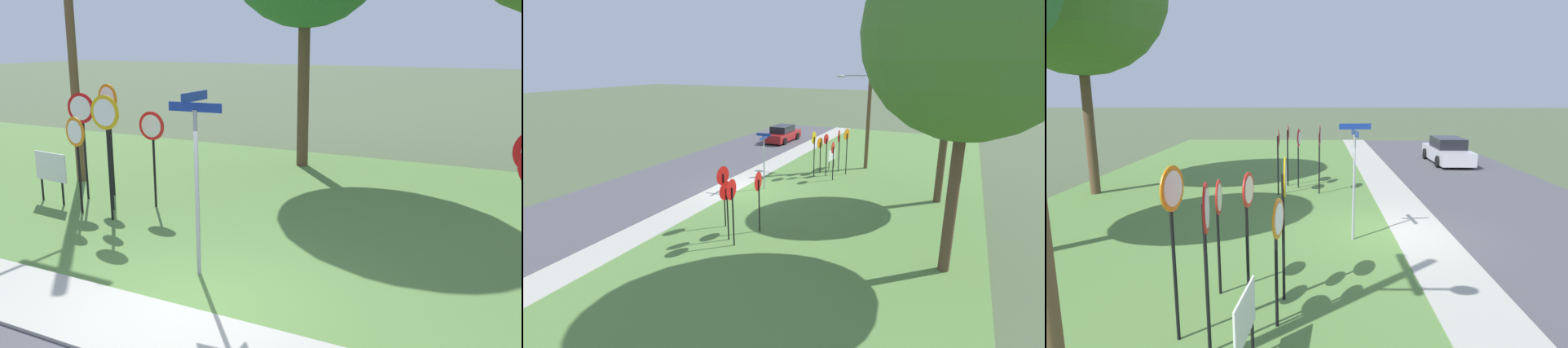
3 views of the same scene
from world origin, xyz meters
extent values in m
plane|color=#4C5B3D|center=(0.00, 0.00, 0.00)|extent=(160.00, 160.00, 0.00)
cube|color=#4C4C51|center=(0.00, -4.80, 0.01)|extent=(44.00, 6.40, 0.01)
cube|color=#ADAA9E|center=(0.00, -0.80, 0.03)|extent=(44.00, 1.60, 0.06)
cube|color=#567F3D|center=(0.00, 6.00, 0.02)|extent=(44.00, 12.00, 0.04)
cylinder|color=black|center=(-4.91, 2.80, 1.02)|extent=(0.06, 0.06, 1.95)
cylinder|color=orange|center=(-4.91, 2.76, 1.94)|extent=(0.66, 0.14, 0.66)
cylinder|color=white|center=(-4.91, 2.74, 1.94)|extent=(0.51, 0.09, 0.52)
cylinder|color=black|center=(-3.96, 2.75, 1.26)|extent=(0.06, 0.06, 2.45)
cylinder|color=gold|center=(-3.96, 2.71, 2.43)|extent=(0.74, 0.05, 0.74)
cylinder|color=white|center=(-3.96, 2.69, 2.43)|extent=(0.58, 0.03, 0.58)
cylinder|color=black|center=(-3.74, 4.02, 1.04)|extent=(0.06, 0.06, 2.01)
cylinder|color=red|center=(-3.74, 3.98, 1.99)|extent=(0.67, 0.07, 0.67)
cylinder|color=white|center=(-3.74, 3.96, 1.99)|extent=(0.52, 0.04, 0.52)
cylinder|color=black|center=(-5.67, 3.76, 1.21)|extent=(0.06, 0.06, 2.34)
cylinder|color=red|center=(-5.67, 3.72, 2.33)|extent=(0.74, 0.14, 0.75)
cylinder|color=white|center=(-5.67, 3.71, 2.33)|extent=(0.58, 0.09, 0.58)
cylinder|color=black|center=(-4.47, 3.34, 1.20)|extent=(0.06, 0.06, 2.32)
cylinder|color=red|center=(-4.47, 3.30, 2.31)|extent=(0.60, 0.11, 0.61)
cylinder|color=white|center=(-4.47, 3.28, 2.31)|extent=(0.47, 0.07, 0.47)
cylinder|color=black|center=(-5.34, 4.35, 1.31)|extent=(0.06, 0.06, 2.54)
cylinder|color=orange|center=(-5.34, 4.31, 2.53)|extent=(0.69, 0.14, 0.70)
cylinder|color=white|center=(-5.34, 4.29, 2.53)|extent=(0.54, 0.10, 0.54)
cylinder|color=black|center=(4.35, 3.55, 1.15)|extent=(0.06, 0.06, 2.22)
cone|color=red|center=(4.35, 3.51, 2.19)|extent=(0.78, 0.12, 0.78)
cone|color=silver|center=(4.35, 3.49, 2.19)|extent=(0.53, 0.08, 0.53)
cylinder|color=black|center=(4.53, 2.00, 1.19)|extent=(0.06, 0.06, 2.31)
cone|color=red|center=(4.53, 1.96, 2.27)|extent=(0.79, 0.10, 0.79)
cone|color=silver|center=(4.53, 1.94, 2.27)|extent=(0.54, 0.06, 0.54)
cylinder|color=black|center=(5.88, 3.29, 1.19)|extent=(0.06, 0.06, 2.31)
cone|color=red|center=(5.88, 3.25, 2.27)|extent=(0.78, 0.10, 0.78)
cone|color=silver|center=(5.88, 3.22, 2.27)|extent=(0.53, 0.07, 0.53)
cylinder|color=black|center=(5.56, 2.83, 1.09)|extent=(0.06, 0.06, 2.10)
cone|color=red|center=(5.56, 2.79, 2.06)|extent=(0.73, 0.15, 0.73)
cone|color=white|center=(5.56, 2.77, 2.06)|extent=(0.50, 0.10, 0.50)
cylinder|color=#9EA0A8|center=(-0.59, 1.15, 1.43)|extent=(0.07, 0.07, 2.77)
cylinder|color=#9EA0A8|center=(-0.59, 1.15, 2.83)|extent=(0.09, 0.09, 0.03)
cube|color=navy|center=(-0.59, 1.15, 2.89)|extent=(0.96, 0.10, 0.15)
cube|color=navy|center=(-0.59, 1.15, 3.06)|extent=(0.09, 0.81, 0.15)
cylinder|color=brown|center=(-7.25, 5.13, 4.13)|extent=(0.24, 0.24, 8.18)
cube|color=brown|center=(-7.25, 5.13, 7.24)|extent=(2.10, 0.12, 0.12)
cylinder|color=gray|center=(-8.10, 5.13, 7.34)|extent=(0.09, 0.09, 0.10)
cylinder|color=gray|center=(-6.40, 5.13, 7.34)|extent=(0.09, 0.09, 0.10)
cylinder|color=#9EA0A8|center=(-7.25, 4.18, 5.93)|extent=(0.08, 1.89, 0.08)
ellipsoid|color=#B7B7BC|center=(-7.25, 3.23, 5.87)|extent=(0.40, 0.56, 0.18)
cylinder|color=black|center=(-6.57, 3.15, 0.32)|extent=(0.05, 0.05, 0.55)
cylinder|color=black|center=(-5.80, 3.09, 0.32)|extent=(0.05, 0.05, 0.55)
cube|color=white|center=(-6.19, 3.12, 0.94)|extent=(1.10, 0.13, 0.70)
cylinder|color=brown|center=(-2.51, 9.88, 2.77)|extent=(0.36, 0.36, 5.46)
sphere|color=#2D6B33|center=(-2.51, 9.88, 6.74)|extent=(4.96, 4.96, 4.96)
cylinder|color=brown|center=(4.42, 10.59, 3.03)|extent=(0.36, 0.36, 5.97)
sphere|color=#47752D|center=(4.42, 10.59, 7.59)|extent=(6.30, 6.30, 6.30)
cube|color=maroon|center=(-13.13, -3.70, 0.50)|extent=(4.28, 1.75, 0.68)
cube|color=black|center=(-13.13, -3.70, 1.12)|extent=(2.15, 1.47, 0.56)
cylinder|color=black|center=(-11.79, -2.86, 0.31)|extent=(0.60, 0.19, 0.60)
cylinder|color=black|center=(-11.81, -4.58, 0.31)|extent=(0.60, 0.19, 0.60)
cylinder|color=black|center=(-14.44, -2.83, 0.31)|extent=(0.60, 0.19, 0.60)
cylinder|color=black|center=(-14.46, -4.55, 0.31)|extent=(0.60, 0.19, 0.60)
camera|label=1|loc=(4.56, -6.37, 3.93)|focal=39.13mm
camera|label=2|loc=(17.10, 10.65, 6.74)|focal=26.50mm
camera|label=3|loc=(-11.61, 2.17, 4.01)|focal=29.82mm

